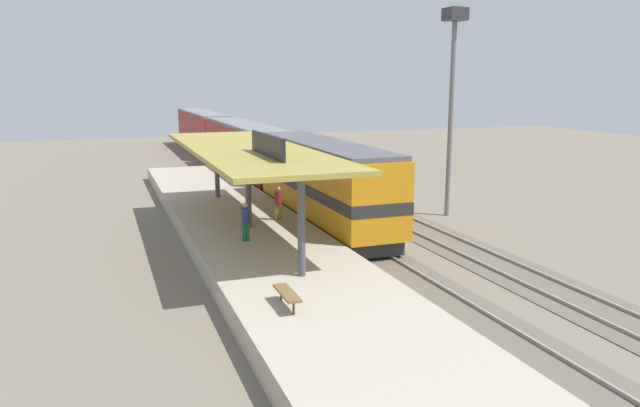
{
  "coord_description": "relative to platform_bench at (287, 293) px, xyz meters",
  "views": [
    {
      "loc": [
        -11.11,
        -27.62,
        7.73
      ],
      "look_at": [
        -1.38,
        -1.12,
        2.0
      ],
      "focal_mm": 33.87,
      "sensor_mm": 36.0,
      "label": 1
    }
  ],
  "objects": [
    {
      "name": "passenger_carriage_rear",
      "position": [
        6.0,
        51.66,
        0.97
      ],
      "size": [
        2.9,
        20.0,
        4.24
      ],
      "color": "#28282D",
      "rests_on": "track_near"
    },
    {
      "name": "ground_plane",
      "position": [
        8.0,
        10.78,
        -1.34
      ],
      "size": [
        120.0,
        120.0,
        0.0
      ],
      "primitive_type": "plane",
      "color": "#706656"
    },
    {
      "name": "track_far",
      "position": [
        10.6,
        10.78,
        -1.31
      ],
      "size": [
        3.2,
        110.0,
        0.16
      ],
      "color": "#5F5649",
      "rests_on": "ground"
    },
    {
      "name": "person_walking",
      "position": [
        3.1,
        11.57,
        0.51
      ],
      "size": [
        0.34,
        0.34,
        1.71
      ],
      "color": "olive",
      "rests_on": "platform"
    },
    {
      "name": "locomotive",
      "position": [
        6.0,
        12.86,
        1.07
      ],
      "size": [
        2.93,
        14.43,
        4.44
      ],
      "color": "#28282D",
      "rests_on": "track_near"
    },
    {
      "name": "person_waiting",
      "position": [
        0.62,
        8.13,
        0.51
      ],
      "size": [
        0.34,
        0.34,
        1.71
      ],
      "color": "#23603D",
      "rests_on": "platform"
    },
    {
      "name": "light_mast",
      "position": [
        13.8,
        13.06,
        7.05
      ],
      "size": [
        1.1,
        1.1,
        11.7
      ],
      "color": "slate",
      "rests_on": "ground"
    },
    {
      "name": "track_near",
      "position": [
        6.0,
        10.78,
        -1.31
      ],
      "size": [
        3.2,
        110.0,
        0.16
      ],
      "color": "#5F5649",
      "rests_on": "ground"
    },
    {
      "name": "passenger_carriage_front",
      "position": [
        6.0,
        30.86,
        0.97
      ],
      "size": [
        2.9,
        20.0,
        4.24
      ],
      "color": "#28282D",
      "rests_on": "track_near"
    },
    {
      "name": "station_canopy",
      "position": [
        1.4,
        10.68,
        3.19
      ],
      "size": [
        5.2,
        18.0,
        4.7
      ],
      "color": "#47474C",
      "rests_on": "platform"
    },
    {
      "name": "platform_bench",
      "position": [
        0.0,
        0.0,
        0.0
      ],
      "size": [
        0.44,
        1.7,
        0.5
      ],
      "color": "#333338",
      "rests_on": "platform"
    },
    {
      "name": "platform",
      "position": [
        1.4,
        10.78,
        -0.89
      ],
      "size": [
        6.0,
        44.0,
        0.9
      ],
      "primitive_type": "cube",
      "color": "#A89E89",
      "rests_on": "ground"
    }
  ]
}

